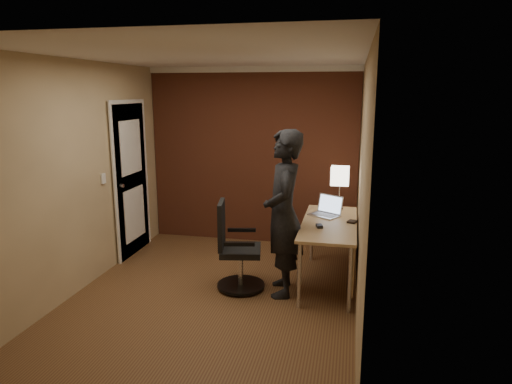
% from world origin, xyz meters
% --- Properties ---
extents(room, '(4.00, 4.00, 4.00)m').
position_xyz_m(room, '(-0.27, 1.54, 1.37)').
color(room, brown).
rests_on(room, ground).
extents(desk, '(0.60, 1.50, 0.73)m').
position_xyz_m(desk, '(1.25, 0.61, 0.60)').
color(desk, tan).
rests_on(desk, ground).
extents(desk_lamp, '(0.22, 0.22, 0.54)m').
position_xyz_m(desk_lamp, '(1.26, 1.20, 1.15)').
color(desk_lamp, silver).
rests_on(desk_lamp, desk).
extents(laptop, '(0.42, 0.39, 0.23)m').
position_xyz_m(laptop, '(1.13, 0.90, 0.79)').
color(laptop, silver).
rests_on(laptop, desk).
extents(mouse, '(0.09, 0.11, 0.03)m').
position_xyz_m(mouse, '(1.08, 0.38, 0.75)').
color(mouse, black).
rests_on(mouse, desk).
extents(wallet, '(0.12, 0.13, 0.02)m').
position_xyz_m(wallet, '(1.43, 0.64, 0.74)').
color(wallet, black).
rests_on(wallet, desk).
extents(office_chair, '(0.53, 0.59, 0.98)m').
position_xyz_m(office_chair, '(0.18, 0.25, 0.43)').
color(office_chair, black).
rests_on(office_chair, ground).
extents(person, '(0.54, 0.72, 1.79)m').
position_xyz_m(person, '(0.71, 0.26, 0.89)').
color(person, black).
rests_on(person, ground).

